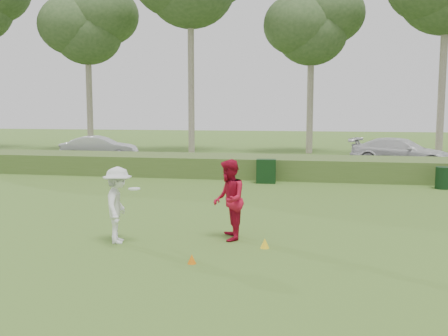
% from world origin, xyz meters
% --- Properties ---
extents(ground, '(120.00, 120.00, 0.00)m').
position_xyz_m(ground, '(0.00, 0.00, 0.00)').
color(ground, '#3C6421').
rests_on(ground, ground).
extents(reed_strip, '(80.00, 3.00, 0.90)m').
position_xyz_m(reed_strip, '(0.00, 12.00, 0.45)').
color(reed_strip, '#405E25').
rests_on(reed_strip, ground).
extents(park_road, '(80.00, 6.00, 0.06)m').
position_xyz_m(park_road, '(0.00, 17.00, 0.03)').
color(park_road, '#2D2D2D').
rests_on(park_road, ground).
extents(tree_2, '(6.50, 6.50, 12.00)m').
position_xyz_m(tree_2, '(-14.00, 24.00, 8.97)').
color(tree_2, gray).
rests_on(tree_2, ground).
extents(tree_4, '(6.24, 6.24, 11.50)m').
position_xyz_m(tree_4, '(2.00, 24.50, 8.59)').
color(tree_4, gray).
rests_on(tree_4, ground).
extents(player_white, '(0.99, 1.25, 1.74)m').
position_xyz_m(player_white, '(-1.68, 0.06, 0.87)').
color(player_white, white).
rests_on(player_white, ground).
extents(player_red, '(0.90, 1.05, 1.89)m').
position_xyz_m(player_red, '(0.74, 0.81, 0.94)').
color(player_red, '#B00F2B').
rests_on(player_red, ground).
extents(cone_orange, '(0.17, 0.17, 0.19)m').
position_xyz_m(cone_orange, '(0.36, -1.14, 0.10)').
color(cone_orange, orange).
rests_on(cone_orange, ground).
extents(cone_yellow, '(0.20, 0.20, 0.22)m').
position_xyz_m(cone_yellow, '(1.65, 0.24, 0.11)').
color(cone_yellow, yellow).
rests_on(cone_yellow, ground).
extents(utility_cabinet, '(0.82, 0.54, 0.99)m').
position_xyz_m(utility_cabinet, '(0.61, 9.95, 0.49)').
color(utility_cabinet, black).
rests_on(utility_cabinet, ground).
extents(trash_bin, '(0.73, 0.73, 0.84)m').
position_xyz_m(trash_bin, '(7.42, 9.74, 0.42)').
color(trash_bin, black).
rests_on(trash_bin, ground).
extents(car_mid, '(4.56, 2.47, 1.43)m').
position_xyz_m(car_mid, '(-9.82, 16.55, 0.77)').
color(car_mid, silver).
rests_on(car_mid, park_road).
extents(car_right, '(5.53, 3.65, 1.49)m').
position_xyz_m(car_right, '(6.89, 16.63, 0.80)').
color(car_right, silver).
rests_on(car_right, park_road).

